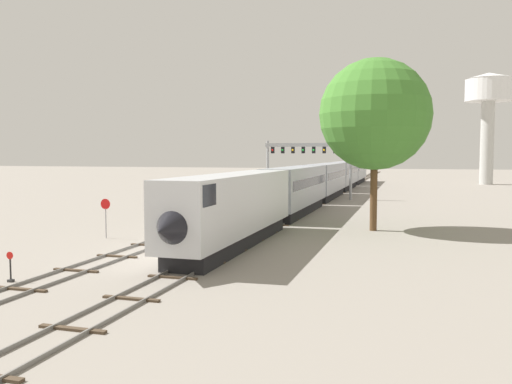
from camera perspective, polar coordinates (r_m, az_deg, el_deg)
The scene contains 9 objects.
ground_plane at distance 32.70m, azimuth -7.67°, elevation -6.66°, with size 400.00×400.00×0.00m, color gray.
track_main at distance 90.22m, azimuth 9.23°, elevation 0.22°, with size 2.60×200.00×0.16m.
track_near at distance 71.54m, azimuth 2.85°, elevation -0.74°, with size 2.60×160.00×0.16m.
passenger_train at distance 73.98m, azimuth 7.68°, elevation 1.36°, with size 3.04×100.25×4.80m.
signal_gantry at distance 72.20m, azimuth 5.69°, elevation 3.95°, with size 12.10×0.49×7.97m.
water_tower at distance 116.88m, azimuth 23.83°, elevation 9.27°, with size 9.12×9.12×22.36m.
switch_stand at distance 27.97m, azimuth -25.01°, elevation -7.76°, with size 0.36×0.24×1.46m.
stop_sign at distance 39.67m, azimuth -15.95°, elevation -2.16°, with size 0.76×0.08×2.88m.
trackside_tree_left at distance 42.95m, azimuth 12.73°, elevation 8.16°, with size 8.78×8.78×13.61m.
Camera 1 is at (13.12, -29.33, 6.08)m, focal length 37.01 mm.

